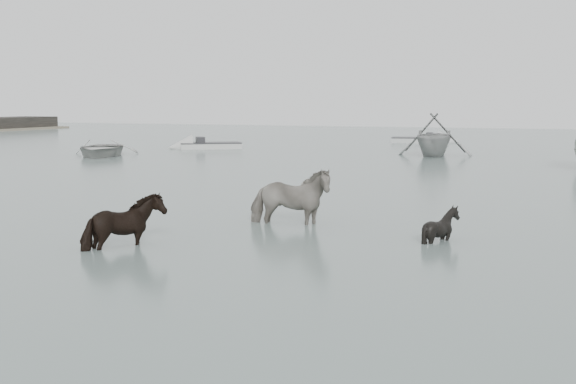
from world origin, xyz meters
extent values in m
plane|color=#546361|center=(0.00, 0.00, 0.00)|extent=(140.00, 140.00, 0.00)
imported|color=black|center=(-0.14, 2.71, 0.88)|extent=(2.21, 1.29, 1.75)
imported|color=black|center=(-2.22, -1.12, 0.72)|extent=(1.29, 1.49, 1.44)
imported|color=black|center=(3.62, 2.05, 0.54)|extent=(1.24, 1.18, 1.09)
imported|color=#ACACA7|center=(-17.98, 19.47, 0.51)|extent=(5.24, 5.94, 1.02)
imported|color=gray|center=(-1.04, 26.30, 1.24)|extent=(4.48, 5.06, 2.48)
camera|label=1|loc=(6.27, -13.30, 2.97)|focal=45.00mm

